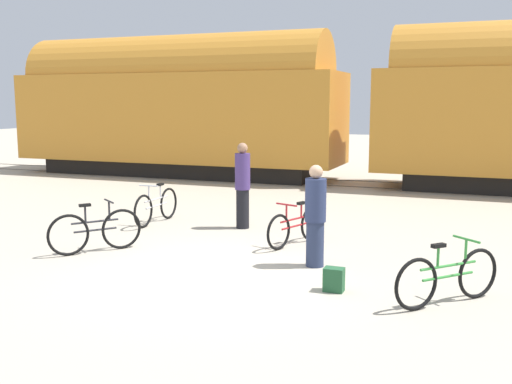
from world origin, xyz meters
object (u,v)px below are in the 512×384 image
(freight_train, at_px, (359,103))
(person_in_navy, at_px, (315,216))
(bicycle_silver, at_px, (156,206))
(bicycle_green, at_px, (448,277))
(backpack, at_px, (334,280))
(bicycle_maroon, at_px, (295,226))
(bicycle_black, at_px, (95,231))
(person_in_purple, at_px, (243,185))

(freight_train, height_order, person_in_navy, freight_train)
(bicycle_silver, bearing_deg, freight_train, 70.05)
(bicycle_green, height_order, backpack, bicycle_green)
(bicycle_maroon, distance_m, bicycle_green, 3.77)
(bicycle_black, height_order, backpack, bicycle_black)
(freight_train, relative_size, bicycle_maroon, 15.68)
(bicycle_maroon, height_order, person_in_purple, person_in_purple)
(bicycle_green, xyz_separation_m, backpack, (-1.53, -0.00, -0.20))
(person_in_purple, bearing_deg, freight_train, 86.05)
(person_in_navy, relative_size, person_in_purple, 0.92)
(bicycle_green, bearing_deg, freight_train, 107.25)
(freight_train, distance_m, bicycle_black, 11.04)
(freight_train, xyz_separation_m, bicycle_green, (3.47, -11.16, -2.23))
(bicycle_green, bearing_deg, person_in_navy, 151.39)
(bicycle_black, bearing_deg, bicycle_maroon, 29.72)
(person_in_navy, bearing_deg, person_in_purple, -68.87)
(person_in_navy, bearing_deg, bicycle_maroon, -82.99)
(person_in_navy, xyz_separation_m, backpack, (0.60, -1.17, -0.66))
(freight_train, relative_size, person_in_navy, 15.14)
(bicycle_black, xyz_separation_m, bicycle_green, (6.01, -0.65, -0.02))
(bicycle_green, bearing_deg, bicycle_maroon, 139.44)
(bicycle_silver, xyz_separation_m, backpack, (4.79, -3.29, -0.21))
(bicycle_maroon, xyz_separation_m, backpack, (1.33, -2.45, -0.18))
(backpack, bearing_deg, bicycle_silver, 145.50)
(bicycle_green, relative_size, person_in_navy, 0.82)
(bicycle_maroon, distance_m, backpack, 2.80)
(bicycle_black, height_order, person_in_navy, person_in_navy)
(bicycle_maroon, distance_m, person_in_purple, 1.90)
(person_in_navy, bearing_deg, backpack, 94.71)
(freight_train, height_order, bicycle_black, freight_train)
(person_in_navy, xyz_separation_m, person_in_purple, (-2.22, 2.32, 0.09))
(bicycle_silver, xyz_separation_m, bicycle_green, (6.32, -3.29, -0.01))
(bicycle_silver, relative_size, backpack, 5.25)
(bicycle_black, height_order, bicycle_green, bicycle_black)
(bicycle_maroon, height_order, person_in_navy, person_in_navy)
(bicycle_green, relative_size, person_in_purple, 0.75)
(bicycle_black, height_order, bicycle_maroon, bicycle_black)
(bicycle_green, bearing_deg, bicycle_black, 173.82)
(freight_train, height_order, backpack, freight_train)
(person_in_navy, bearing_deg, bicycle_black, -15.08)
(bicycle_silver, relative_size, person_in_navy, 1.08)
(bicycle_maroon, bearing_deg, backpack, -61.48)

